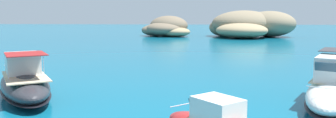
% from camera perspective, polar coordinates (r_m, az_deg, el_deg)
% --- Properties ---
extents(islet_large, '(25.76, 24.95, 6.42)m').
position_cam_1_polar(islet_large, '(83.34, 13.89, 5.73)').
color(islet_large, '#84755B').
rests_on(islet_large, ground).
extents(islet_small, '(15.45, 15.44, 5.13)m').
position_cam_1_polar(islet_small, '(83.99, -0.28, 5.36)').
color(islet_small, '#9E8966').
rests_on(islet_small, ground).
extents(motorboat_charcoal, '(7.42, 9.07, 2.86)m').
position_cam_1_polar(motorboat_charcoal, '(22.27, -23.51, -3.71)').
color(motorboat_charcoal, '#2D2D33').
rests_on(motorboat_charcoal, ground).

